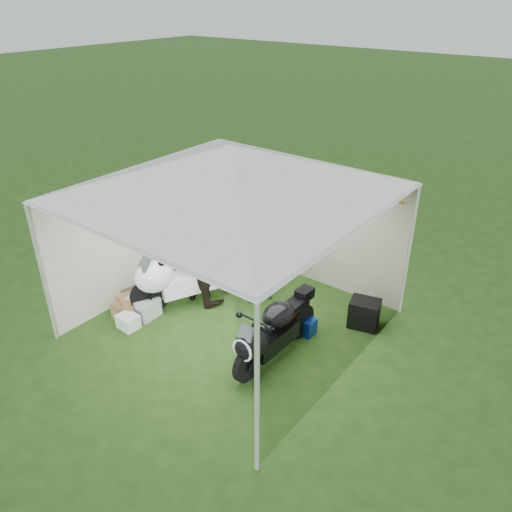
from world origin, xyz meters
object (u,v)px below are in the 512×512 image
Objects in this scene: paddock_stand at (303,325)px; crate_2 at (128,321)px; person_blue_jacket at (259,253)px; person_dark_jacket at (200,248)px; crate_3 at (126,309)px; motorcycle_white at (186,273)px; motorcycle_black at (272,331)px; canopy_tent at (232,174)px; crate_0 at (143,306)px; crate_1 at (131,305)px; equipment_box at (364,313)px.

paddock_stand reaches higher than crate_2.
person_blue_jacket is at bearing 163.64° from paddock_stand.
person_dark_jacket reaches higher than crate_3.
motorcycle_black is (2.05, -0.33, -0.10)m from motorcycle_white.
motorcycle_black reaches higher than paddock_stand.
person_dark_jacket is 4.72× the size of crate_3.
canopy_tent reaches higher than crate_0.
canopy_tent is 2.72× the size of motorcycle_white.
canopy_tent is 2.23m from motorcycle_white.
person_blue_jacket is 5.11× the size of crate_1.
motorcycle_white is 5.03× the size of crate_3.
person_dark_jacket is (-2.00, -0.22, 0.83)m from paddock_stand.
crate_0 is 0.29m from crate_3.
crate_3 is (-1.58, -0.97, -2.44)m from canopy_tent.
paddock_stand is 1.02m from equipment_box.
equipment_box is at bearing 36.01° from canopy_tent.
canopy_tent is at bearing -143.99° from equipment_box.
person_dark_jacket is at bearing 77.09° from crate_2.
motorcycle_white is 5.73× the size of crate_1.
person_dark_jacket is 4.16× the size of equipment_box.
canopy_tent reaches higher than motorcycle_black.
crate_0 is at bearing -91.30° from motorcycle_white.
person_dark_jacket is 6.01× the size of crate_2.
canopy_tent reaches higher than person_blue_jacket.
crate_1 reaches higher than paddock_stand.
crate_1 is at bearing -147.67° from equipment_box.
paddock_stand is 0.77× the size of crate_0.
motorcycle_white is at bearing 172.15° from motorcycle_black.
crate_3 is at bearing -95.74° from motorcycle_white.
paddock_stand is 0.81× the size of equipment_box.
motorcycle_white is 4.24× the size of crate_0.
equipment_box is at bearing 32.33° from crate_1.
motorcycle_white is at bearing 77.07° from crate_2.
person_dark_jacket is at bearing 165.64° from canopy_tent.
motorcycle_white is at bearing -154.95° from equipment_box.
motorcycle_black is 4.91× the size of paddock_stand.
equipment_box is at bearing 67.90° from motorcycle_black.
person_dark_jacket reaches higher than crate_1.
motorcycle_white reaches higher than paddock_stand.
person_blue_jacket is at bearing 50.74° from crate_3.
canopy_tent is 2.68m from paddock_stand.
motorcycle_black is 3.97× the size of equipment_box.
equipment_box is 0.96× the size of crate_0.
canopy_tent is 2.89m from crate_0.
paddock_stand is 2.92m from crate_1.
motorcycle_black is 1.00× the size of person_blue_jacket.
motorcycle_white is 1.16m from crate_3.
crate_3 is at bearing -132.53° from crate_0.
motorcycle_black is (1.00, -0.38, -2.06)m from canopy_tent.
paddock_stand is 1.17× the size of crate_2.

